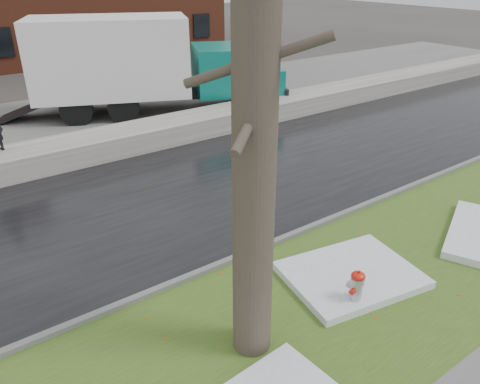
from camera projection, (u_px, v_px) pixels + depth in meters
ground at (276, 279)px, 9.63m from camera, size 120.00×120.00×0.00m
verge at (319, 311)px, 8.71m from camera, size 60.00×4.50×0.04m
road at (171, 198)px, 12.89m from camera, size 60.00×7.00×0.03m
parking_lot at (72, 121)px, 19.08m from camera, size 60.00×9.00×0.03m
curb at (247, 254)px, 10.32m from camera, size 60.00×0.15×0.14m
snowbank at (111, 143)px, 15.79m from camera, size 60.00×1.60×0.75m
bg_tree_right at (236, 0)px, 34.00m from camera, size 1.40×1.62×6.50m
fire_hydrant at (356, 287)px, 8.64m from camera, size 0.39×0.35×0.79m
tree at (255, 119)px, 6.19m from camera, size 1.41×1.63×7.86m
box_truck at (143, 64)px, 19.30m from camera, size 11.61×6.52×3.95m
snow_patch_near at (351, 275)px, 9.55m from camera, size 2.92×2.43×0.16m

